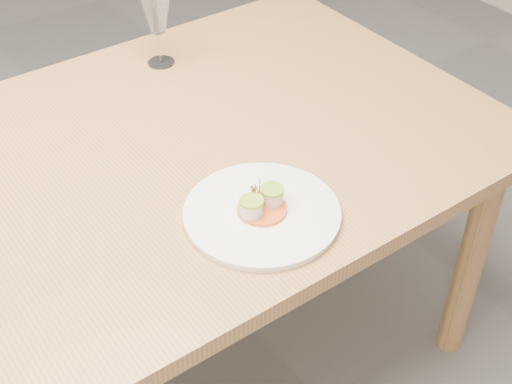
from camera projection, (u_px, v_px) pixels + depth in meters
dinner_plate at (262, 212)px, 1.40m from camera, size 0.31×0.31×0.08m
wine_glass_2 at (156, 13)px, 1.78m from camera, size 0.08×0.08×0.20m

